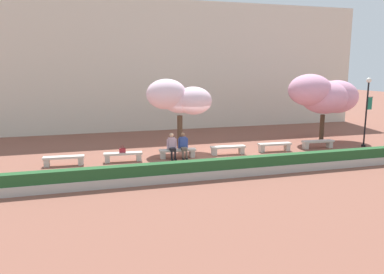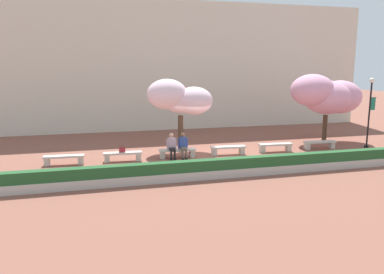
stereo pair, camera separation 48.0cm
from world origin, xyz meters
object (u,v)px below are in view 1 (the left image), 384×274
stone_bench_near_west (123,155)px  cherry_tree_secondary (324,95)px  handbag (122,150)px  person_seated_left (172,145)px  stone_bench_west_end (64,159)px  stone_bench_far_east (318,143)px  stone_bench_east_end (274,146)px  cherry_tree_main (179,98)px  stone_bench_center (178,152)px  person_seated_right (183,144)px  stone_bench_near_east (228,149)px  lamp_post_with_banner (367,106)px

stone_bench_near_west → cherry_tree_secondary: cherry_tree_secondary is taller
handbag → person_seated_left: bearing=-1.4°
stone_bench_west_end → stone_bench_far_east: (13.75, 0.00, 0.00)m
stone_bench_east_end → cherry_tree_main: bearing=159.8°
stone_bench_west_end → stone_bench_center: (5.50, 0.00, 0.00)m
stone_bench_west_end → stone_bench_east_end: bearing=0.0°
stone_bench_near_west → handbag: handbag is taller
stone_bench_east_end → person_seated_right: person_seated_right is taller
stone_bench_near_east → stone_bench_far_east: 5.50m
stone_bench_near_west → cherry_tree_main: 4.58m
stone_bench_west_end → cherry_tree_main: cherry_tree_main is taller
stone_bench_west_end → stone_bench_near_east: 8.25m
person_seated_right → cherry_tree_secondary: cherry_tree_secondary is taller
stone_bench_east_end → cherry_tree_main: (-4.92, 1.81, 2.58)m
stone_bench_center → stone_bench_near_west: bearing=180.0°
person_seated_right → cherry_tree_secondary: (9.53, 1.98, 2.17)m
cherry_tree_secondary → stone_bench_far_east: bearing=-129.2°
stone_bench_east_end → stone_bench_far_east: (2.75, 0.00, 0.00)m
stone_bench_west_end → lamp_post_with_banner: lamp_post_with_banner is taller
stone_bench_west_end → cherry_tree_main: bearing=16.6°
handbag → stone_bench_far_east: bearing=-0.0°
stone_bench_far_east → cherry_tree_secondary: cherry_tree_secondary is taller
stone_bench_center → lamp_post_with_banner: bearing=-1.8°
person_seated_right → stone_bench_far_east: bearing=0.4°
stone_bench_center → cherry_tree_main: cherry_tree_main is taller
person_seated_right → cherry_tree_main: size_ratio=0.33×
stone_bench_far_east → cherry_tree_secondary: (1.57, 1.93, 2.57)m
stone_bench_near_east → cherry_tree_secondary: size_ratio=0.40×
stone_bench_near_west → cherry_tree_main: cherry_tree_main is taller
stone_bench_east_end → person_seated_right: bearing=-179.4°
stone_bench_far_east → stone_bench_near_east: bearing=180.0°
stone_bench_west_end → cherry_tree_secondary: 15.66m
stone_bench_far_east → stone_bench_center: bearing=180.0°
stone_bench_east_end → stone_bench_center: bearing=180.0°
stone_bench_west_end → cherry_tree_main: (6.08, 1.81, 2.58)m
person_seated_right → stone_bench_west_end: bearing=179.5°
person_seated_left → stone_bench_far_east: bearing=0.4°
stone_bench_east_end → person_seated_right: size_ratio=1.46×
stone_bench_near_east → cherry_tree_secondary: cherry_tree_secondary is taller
stone_bench_center → cherry_tree_main: (0.58, 1.81, 2.58)m
stone_bench_near_west → stone_bench_east_end: bearing=0.0°
stone_bench_east_end → handbag: handbag is taller
stone_bench_far_east → person_seated_left: (-8.55, -0.05, 0.39)m
stone_bench_west_end → stone_bench_center: same height
cherry_tree_secondary → stone_bench_center: bearing=-168.9°
person_seated_right → cherry_tree_main: cherry_tree_main is taller
stone_bench_west_end → lamp_post_with_banner: size_ratio=0.47×
stone_bench_center → cherry_tree_secondary: cherry_tree_secondary is taller
stone_bench_near_west → person_seated_left: size_ratio=1.46×
handbag → cherry_tree_main: bearing=28.3°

